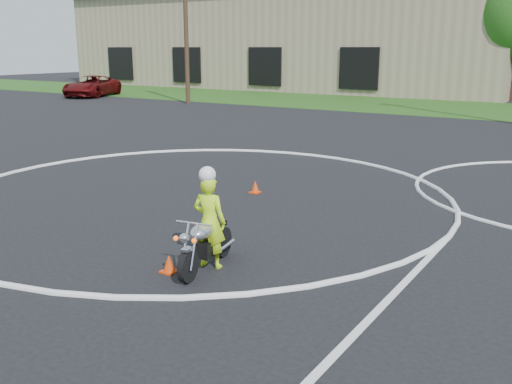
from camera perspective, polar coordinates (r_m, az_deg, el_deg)
The scene contains 8 objects.
ground at distance 11.83m, azimuth -14.86°, elevation -3.25°, with size 120.00×120.00×0.00m, color black.
grass_strip at distance 35.72m, azimuth 19.02°, elevation 7.93°, with size 120.00×10.00×0.02m, color #1E4714.
course_markings at distance 13.88m, azimuth 4.74°, elevation -0.20°, with size 19.05×19.05×0.12m.
primary_motorcycle at distance 9.13m, azimuth -5.09°, elevation -5.13°, with size 0.60×1.70×0.90m.
rider_primary_grp at distance 9.12m, azimuth -4.69°, elevation -2.71°, with size 0.61×0.45×1.67m.
pickup_grp at distance 43.84m, azimuth -16.09°, elevation 10.14°, with size 4.22×5.89×1.49m.
traffic_cones at distance 11.31m, azimuth 9.61°, elevation -3.05°, with size 24.59×11.53×0.30m.
warehouse at distance 54.39m, azimuth 3.68°, elevation 14.95°, with size 41.00×17.00×8.30m.
Camera 1 is at (8.43, -7.54, 3.46)m, focal length 40.00 mm.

